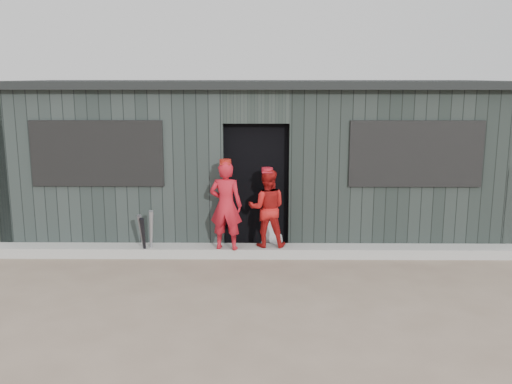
{
  "coord_description": "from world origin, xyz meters",
  "views": [
    {
      "loc": [
        0.09,
        -6.52,
        2.69
      ],
      "look_at": [
        0.0,
        1.8,
        1.0
      ],
      "focal_mm": 40.0,
      "sensor_mm": 36.0,
      "label": 1
    }
  ],
  "objects_px": {
    "bat_mid": "(142,236)",
    "player_grey_back": "(271,207)",
    "player_red_right": "(267,208)",
    "dugout": "(257,157)",
    "bat_right": "(144,238)",
    "player_red_left": "(226,206)",
    "bat_left": "(151,234)"
  },
  "relations": [
    {
      "from": "bat_left",
      "to": "player_red_left",
      "type": "bearing_deg",
      "value": -0.36
    },
    {
      "from": "bat_left",
      "to": "player_red_left",
      "type": "distance_m",
      "value": 1.21
    },
    {
      "from": "player_grey_back",
      "to": "player_red_right",
      "type": "bearing_deg",
      "value": 87.96
    },
    {
      "from": "player_red_left",
      "to": "bat_mid",
      "type": "bearing_deg",
      "value": 10.59
    },
    {
      "from": "player_red_left",
      "to": "player_grey_back",
      "type": "height_order",
      "value": "player_red_left"
    },
    {
      "from": "player_red_right",
      "to": "dugout",
      "type": "distance_m",
      "value": 1.75
    },
    {
      "from": "player_red_right",
      "to": "player_grey_back",
      "type": "height_order",
      "value": "player_red_right"
    },
    {
      "from": "bat_mid",
      "to": "player_grey_back",
      "type": "height_order",
      "value": "player_grey_back"
    },
    {
      "from": "bat_right",
      "to": "player_red_left",
      "type": "distance_m",
      "value": 1.32
    },
    {
      "from": "bat_left",
      "to": "player_red_right",
      "type": "bearing_deg",
      "value": 4.78
    },
    {
      "from": "bat_left",
      "to": "player_red_right",
      "type": "relative_size",
      "value": 0.64
    },
    {
      "from": "player_red_right",
      "to": "dugout",
      "type": "xyz_separation_m",
      "value": [
        -0.17,
        1.65,
        0.55
      ]
    },
    {
      "from": "bat_mid",
      "to": "dugout",
      "type": "distance_m",
      "value": 2.67
    },
    {
      "from": "bat_left",
      "to": "player_grey_back",
      "type": "distance_m",
      "value": 1.92
    },
    {
      "from": "player_grey_back",
      "to": "dugout",
      "type": "xyz_separation_m",
      "value": [
        -0.23,
        1.21,
        0.63
      ]
    },
    {
      "from": "bat_left",
      "to": "bat_right",
      "type": "height_order",
      "value": "bat_left"
    },
    {
      "from": "player_red_right",
      "to": "player_grey_back",
      "type": "bearing_deg",
      "value": -96.8
    },
    {
      "from": "player_grey_back",
      "to": "dugout",
      "type": "distance_m",
      "value": 1.39
    },
    {
      "from": "bat_mid",
      "to": "bat_right",
      "type": "height_order",
      "value": "bat_mid"
    },
    {
      "from": "player_grey_back",
      "to": "bat_mid",
      "type": "bearing_deg",
      "value": 23.87
    },
    {
      "from": "player_red_left",
      "to": "player_red_right",
      "type": "bearing_deg",
      "value": -156.51
    },
    {
      "from": "bat_left",
      "to": "bat_mid",
      "type": "relative_size",
      "value": 1.07
    },
    {
      "from": "player_red_left",
      "to": "player_red_right",
      "type": "xyz_separation_m",
      "value": [
        0.61,
        0.15,
        -0.07
      ]
    },
    {
      "from": "bat_left",
      "to": "player_red_right",
      "type": "xyz_separation_m",
      "value": [
        1.74,
        0.15,
        0.36
      ]
    },
    {
      "from": "bat_left",
      "to": "player_red_right",
      "type": "distance_m",
      "value": 1.79
    },
    {
      "from": "bat_left",
      "to": "player_red_left",
      "type": "height_order",
      "value": "player_red_left"
    },
    {
      "from": "bat_right",
      "to": "player_red_right",
      "type": "relative_size",
      "value": 0.59
    },
    {
      "from": "player_red_left",
      "to": "player_grey_back",
      "type": "relative_size",
      "value": 1.02
    },
    {
      "from": "bat_right",
      "to": "player_red_left",
      "type": "xyz_separation_m",
      "value": [
        1.22,
        0.08,
        0.48
      ]
    },
    {
      "from": "bat_left",
      "to": "bat_mid",
      "type": "bearing_deg",
      "value": -166.12
    },
    {
      "from": "bat_mid",
      "to": "player_red_left",
      "type": "bearing_deg",
      "value": 1.11
    },
    {
      "from": "bat_mid",
      "to": "player_red_left",
      "type": "xyz_separation_m",
      "value": [
        1.26,
        0.02,
        0.47
      ]
    }
  ]
}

